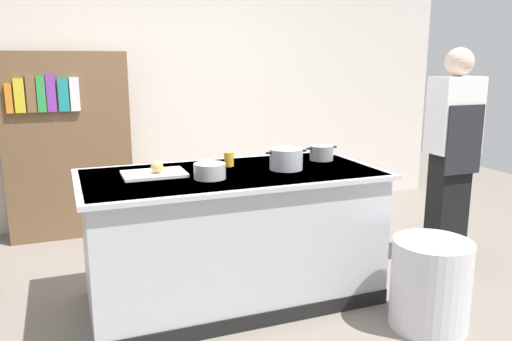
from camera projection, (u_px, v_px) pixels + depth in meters
The scene contains 12 objects.
ground_plane at pixel (233, 297), 3.56m from camera, with size 10.00×10.00×0.00m, color slate.
back_wall at pixel (165, 72), 5.15m from camera, with size 6.40×0.12×3.00m, color silver.
counter_island at pixel (232, 234), 3.46m from camera, with size 1.98×0.98×0.90m.
cutting_board at pixel (154, 174), 3.27m from camera, with size 0.40×0.28×0.02m, color silver.
onion at pixel (157, 167), 3.24m from camera, with size 0.08×0.08×0.08m, color tan.
stock_pot at pixel (286, 159), 3.43m from camera, with size 0.29×0.22×0.14m.
sauce_pan at pixel (321, 153), 3.76m from camera, with size 0.24×0.17×0.11m.
mixing_bowl at pixel (210, 171), 3.18m from camera, with size 0.20×0.20×0.10m, color #B7BABF.
juice_cup at pixel (229, 159), 3.54m from camera, with size 0.07×0.07×0.10m, color yellow.
trash_bin at pixel (430, 284), 3.12m from camera, with size 0.48×0.48×0.56m, color silver.
person_chef at pixel (452, 151), 4.05m from camera, with size 0.38×0.25×1.72m.
bookshelf at pixel (68, 146), 4.67m from camera, with size 1.10×0.31×1.70m.
Camera 1 is at (-1.03, -3.12, 1.63)m, focal length 35.69 mm.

